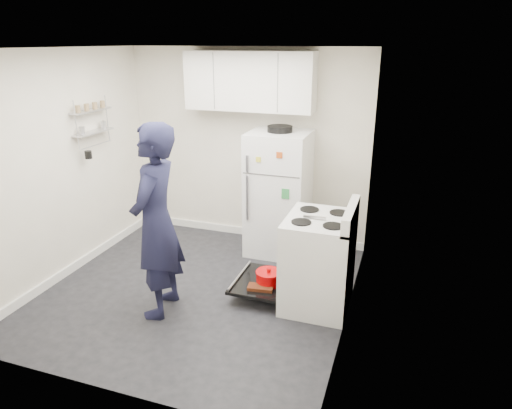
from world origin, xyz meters
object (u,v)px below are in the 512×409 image
(person, at_px, (156,222))
(open_oven_door, at_px, (264,280))
(refrigerator, at_px, (279,193))
(electric_range, at_px, (317,262))

(person, bearing_deg, open_oven_door, 115.47)
(refrigerator, bearing_deg, open_oven_door, -81.25)
(refrigerator, distance_m, person, 1.86)
(open_oven_door, xyz_separation_m, person, (-0.89, -0.59, 0.77))
(open_oven_door, relative_size, refrigerator, 0.43)
(refrigerator, xyz_separation_m, person, (-0.72, -1.70, 0.17))
(electric_range, distance_m, open_oven_door, 0.62)
(open_oven_door, bearing_deg, refrigerator, 98.75)
(electric_range, relative_size, open_oven_door, 1.57)
(refrigerator, bearing_deg, electric_range, -56.65)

